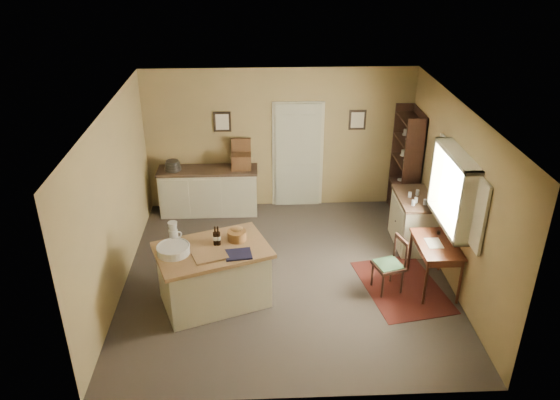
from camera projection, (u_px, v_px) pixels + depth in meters
The scene contains 16 objects.
ground at pixel (286, 275), 8.60m from camera, with size 5.00×5.00×0.00m, color #4E443B.
wall_back at pixel (279, 140), 10.23m from camera, with size 5.00×0.10×2.70m, color #9A804C.
wall_front at pixel (300, 305), 5.76m from camera, with size 5.00×0.10×2.70m, color #9A804C.
wall_left at pixel (115, 202), 7.90m from camera, with size 0.10×5.00×2.70m, color #9A804C.
wall_right at pixel (455, 196), 8.10m from camera, with size 0.10×5.00×2.70m, color #9A804C.
ceiling at pixel (287, 110), 7.39m from camera, with size 5.00×5.00×0.00m, color silver.
door at pixel (298, 154), 10.35m from camera, with size 0.97×0.06×2.11m, color #B0AF92.
framed_prints at pixel (290, 121), 10.05m from camera, with size 2.82×0.02×0.38m.
window at pixel (456, 189), 7.82m from camera, with size 0.25×1.99×1.12m.
work_island at pixel (213, 274), 7.80m from camera, with size 1.80×1.48×1.20m.
sideboard at pixel (209, 190), 10.30m from camera, with size 1.85×0.53×1.18m.
rug at pixel (402, 286), 8.33m from camera, with size 1.10×1.60×0.01m, color #4C160E.
writing_desk at pixel (436, 249), 8.05m from camera, with size 0.58×0.95×0.82m.
desk_chair at pixel (388, 266), 8.08m from camera, with size 0.40×0.40×0.85m, color black, non-canonical shape.
right_cabinet at pixel (413, 220), 9.27m from camera, with size 0.58×1.03×0.99m.
shelving_unit at pixel (408, 164), 10.02m from camera, with size 0.35×0.92×2.04m.
Camera 1 is at (-0.42, -7.14, 4.93)m, focal length 35.00 mm.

